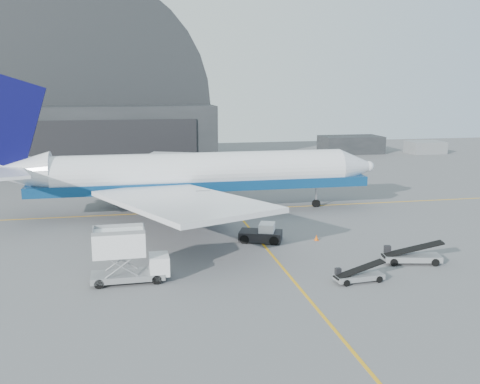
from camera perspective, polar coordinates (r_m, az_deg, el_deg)
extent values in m
plane|color=#565659|center=(50.08, 3.66, -7.00)|extent=(200.00, 200.00, 0.00)
cube|color=orange|center=(68.86, -0.67, -1.87)|extent=(80.00, 0.25, 0.02)
cube|color=orange|center=(48.25, 4.28, -7.72)|extent=(0.25, 40.00, 0.02)
cube|color=black|center=(111.69, -16.37, 5.88)|extent=(50.00, 28.00, 12.00)
cube|color=black|center=(97.81, -17.00, 4.54)|extent=(42.00, 0.40, 9.50)
cube|color=black|center=(129.20, 11.69, 4.10)|extent=(14.00, 8.00, 4.00)
cube|color=gray|center=(133.32, 19.12, 3.93)|extent=(8.00, 6.00, 2.80)
cylinder|color=white|center=(66.55, -4.01, 2.18)|extent=(35.90, 4.79, 4.79)
cone|color=white|center=(71.94, 12.12, 2.65)|extent=(4.39, 4.79, 4.79)
sphere|color=white|center=(72.76, 13.56, 2.68)|extent=(1.40, 1.40, 1.40)
cone|color=white|center=(67.18, -22.47, 1.95)|extent=(6.98, 4.79, 4.79)
cube|color=black|center=(71.39, 11.26, 3.10)|extent=(2.59, 2.19, 0.70)
cube|color=navy|center=(66.81, -3.99, 0.87)|extent=(41.88, 4.84, 1.20)
cube|color=white|center=(54.62, -6.50, -0.95)|extent=(18.39, 24.45, 1.45)
cube|color=white|center=(78.11, -8.06, 2.72)|extent=(18.39, 24.45, 1.45)
cube|color=white|center=(62.85, -23.71, 1.81)|extent=(6.10, 8.34, 0.35)
cube|color=white|center=(71.55, -22.24, 2.98)|extent=(6.10, 8.34, 0.35)
cube|color=#08083C|center=(66.76, -23.70, 6.89)|extent=(9.25, 0.50, 11.49)
cylinder|color=gray|center=(59.15, -3.92, -1.53)|extent=(5.18, 2.69, 2.69)
cylinder|color=gray|center=(74.68, -5.54, 1.14)|extent=(5.18, 2.69, 2.69)
cylinder|color=#A5A5AA|center=(70.71, 8.14, -0.48)|extent=(0.28, 0.28, 2.79)
cylinder|color=black|center=(70.91, 8.12, -1.23)|extent=(1.10, 0.35, 1.10)
cylinder|color=black|center=(64.13, -5.35, -2.42)|extent=(1.30, 0.45, 1.30)
cylinder|color=black|center=(70.31, -5.91, -1.20)|extent=(1.30, 0.45, 1.30)
cube|color=gray|center=(44.88, -11.86, -8.71)|extent=(5.91, 2.45, 0.49)
cube|color=silver|center=(44.69, -8.61, -7.62)|extent=(1.60, 2.28, 1.57)
cube|color=black|center=(44.66, -7.68, -7.27)|extent=(0.11, 1.86, 0.88)
cube|color=silver|center=(44.01, -12.77, -5.33)|extent=(4.15, 2.51, 1.96)
cylinder|color=black|center=(44.02, -8.87, -9.21)|extent=(0.79, 0.31, 0.78)
cylinder|color=black|center=(45.95, -9.04, -8.32)|extent=(0.79, 0.31, 0.78)
cylinder|color=black|center=(44.02, -14.80, -9.46)|extent=(0.79, 0.31, 0.78)
cylinder|color=black|center=(45.95, -14.71, -8.56)|extent=(0.79, 0.31, 0.78)
cube|color=black|center=(54.94, 2.22, -4.68)|extent=(4.84, 3.74, 0.96)
cube|color=silver|center=(54.64, 2.89, -3.84)|extent=(2.09, 2.34, 0.96)
cylinder|color=black|center=(53.80, 3.65, -5.22)|extent=(1.03, 0.70, 0.96)
cylinder|color=black|center=(55.84, 3.89, -4.60)|extent=(1.03, 0.70, 0.96)
cylinder|color=black|center=(54.18, 0.49, -5.08)|extent=(1.03, 0.70, 0.96)
cylinder|color=black|center=(56.21, 0.84, -4.47)|extent=(1.03, 0.70, 0.96)
cube|color=gray|center=(45.08, 12.58, -8.82)|extent=(4.15, 1.73, 0.41)
cube|color=black|center=(44.86, 12.62, -8.05)|extent=(4.37, 1.29, 1.17)
cube|color=black|center=(44.60, 10.41, -8.33)|extent=(0.49, 0.41, 0.55)
cylinder|color=black|center=(45.31, 14.62, -9.00)|extent=(0.57, 0.28, 0.55)
cylinder|color=black|center=(46.35, 13.79, -8.49)|extent=(0.57, 0.28, 0.55)
cylinder|color=black|center=(43.93, 11.28, -9.50)|extent=(0.57, 0.28, 0.55)
cylinder|color=black|center=(44.99, 10.51, -8.96)|extent=(0.57, 0.28, 0.55)
cube|color=gray|center=(50.77, 17.86, -6.68)|extent=(5.28, 2.71, 0.51)
cube|color=black|center=(50.53, 17.91, -5.81)|extent=(5.48, 2.22, 1.46)
cube|color=black|center=(50.60, 15.45, -5.92)|extent=(0.65, 0.56, 0.69)
cylinder|color=black|center=(50.68, 20.10, -7.06)|extent=(0.73, 0.42, 0.69)
cylinder|color=black|center=(52.11, 19.51, -6.52)|extent=(0.73, 0.42, 0.69)
cylinder|color=black|center=(49.57, 16.08, -7.22)|extent=(0.73, 0.42, 0.69)
cylinder|color=black|center=(51.04, 15.60, -6.65)|extent=(0.73, 0.42, 0.69)
cube|color=#DE5307|center=(55.93, 8.15, -5.11)|extent=(0.41, 0.41, 0.03)
cone|color=#DE5307|center=(55.85, 8.16, -4.83)|extent=(0.41, 0.41, 0.59)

